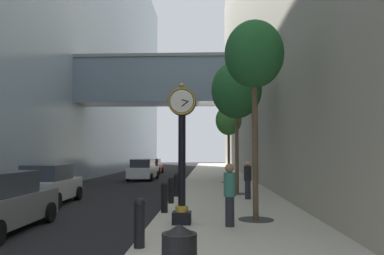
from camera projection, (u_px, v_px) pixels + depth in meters
ground_plane at (187, 180)px, 31.38m from camera, size 110.00×110.00×0.00m
sidewalk_right at (217, 177)px, 34.28m from camera, size 5.21×80.00×0.14m
building_block_left at (54, 20)px, 35.81m from camera, size 22.76×80.00×29.48m
building_block_right at (294, 9)px, 35.00m from camera, size 9.00×80.00×30.89m
street_clock at (182, 146)px, 11.37m from camera, size 0.84×0.55×4.20m
bollard_nearest at (139, 221)px, 8.44m from camera, size 0.25×0.25×1.10m
bollard_third at (164, 196)px, 13.35m from camera, size 0.25×0.25×1.10m
bollard_fourth at (171, 189)px, 15.80m from camera, size 0.25×0.25×1.10m
bollard_fifth at (176, 184)px, 18.26m from camera, size 0.25×0.25×1.10m
bollard_sixth at (180, 181)px, 20.71m from camera, size 0.25×0.25×1.10m
street_tree_near at (254, 56)px, 12.21m from camera, size 1.90×1.90×6.35m
street_tree_mid_near at (236, 90)px, 19.63m from camera, size 2.58×2.58×6.82m
street_tree_mid_far at (229, 121)px, 26.97m from camera, size 1.84×1.84×5.45m
pedestrian_walking at (230, 193)px, 10.89m from camera, size 0.47×0.47×1.79m
pedestrian_by_clock at (248, 178)px, 17.23m from camera, size 0.46×0.46×1.74m
car_white_near at (143, 170)px, 31.13m from camera, size 2.15×4.61×1.70m
car_silver_mid at (49, 185)px, 16.56m from camera, size 2.02×4.12×1.71m
car_red_far at (152, 166)px, 39.91m from camera, size 2.10×4.20×1.59m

